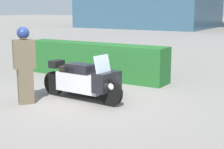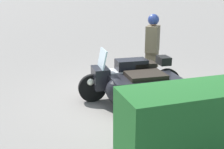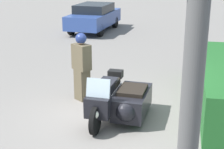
# 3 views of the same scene
# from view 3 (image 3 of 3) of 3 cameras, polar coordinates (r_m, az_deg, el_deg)

# --- Properties ---
(ground_plane) EXTENTS (160.00, 160.00, 0.00)m
(ground_plane) POSITION_cam_3_polar(r_m,az_deg,el_deg) (8.01, 0.68, -7.13)
(ground_plane) COLOR slate
(police_motorcycle) EXTENTS (2.36, 1.27, 1.14)m
(police_motorcycle) POSITION_cam_3_polar(r_m,az_deg,el_deg) (7.76, 1.45, -4.37)
(police_motorcycle) COLOR black
(police_motorcycle) RESTS_ON ground
(officer_rider) EXTENTS (0.52, 0.56, 1.76)m
(officer_rider) POSITION_cam_3_polar(r_m,az_deg,el_deg) (8.77, -5.06, 1.55)
(officer_rider) COLOR brown
(officer_rider) RESTS_ON ground
(hedge_bush_curbside) EXTENTS (4.91, 0.80, 1.08)m
(hedge_bush_curbside) POSITION_cam_3_polar(r_m,az_deg,el_deg) (8.96, 16.95, -1.45)
(hedge_bush_curbside) COLOR #1E5623
(hedge_bush_curbside) RESTS_ON ground
(parked_car_background) EXTENTS (4.33, 2.07, 1.42)m
(parked_car_background) POSITION_cam_3_polar(r_m,az_deg,el_deg) (18.24, -2.98, 9.58)
(parked_car_background) COLOR #2D478C
(parked_car_background) RESTS_ON ground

